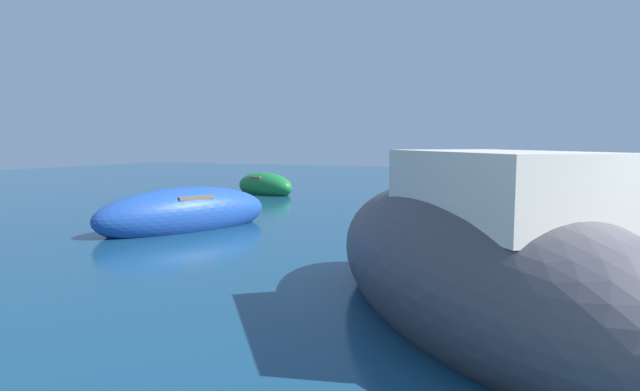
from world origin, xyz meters
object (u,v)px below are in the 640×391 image
at_px(moored_boat_0, 185,214).
at_px(moored_boat_1, 636,230).
at_px(moored_boat_5, 498,197).
at_px(moored_boat_4, 472,265).
at_px(moored_boat_2, 265,186).

height_order(moored_boat_0, moored_boat_1, moored_boat_0).
relative_size(moored_boat_0, moored_boat_5, 1.26).
bearing_deg(moored_boat_5, moored_boat_4, -137.03).
bearing_deg(moored_boat_2, moored_boat_1, 172.83).
distance_m(moored_boat_4, moored_boat_5, 11.32).
xyz_separation_m(moored_boat_4, moored_boat_5, (-0.73, 11.29, -0.31)).
xyz_separation_m(moored_boat_0, moored_boat_5, (6.61, 7.17, 0.00)).
bearing_deg(moored_boat_2, moored_boat_0, 128.10).
xyz_separation_m(moored_boat_0, moored_boat_1, (9.75, 1.82, -0.03)).
bearing_deg(moored_boat_1, moored_boat_2, -164.04).
height_order(moored_boat_0, moored_boat_5, moored_boat_5).
height_order(moored_boat_1, moored_boat_5, moored_boat_5).
bearing_deg(moored_boat_1, moored_boat_0, -125.13).
xyz_separation_m(moored_boat_1, moored_boat_5, (-3.14, 5.35, 0.03)).
distance_m(moored_boat_0, moored_boat_5, 9.75).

